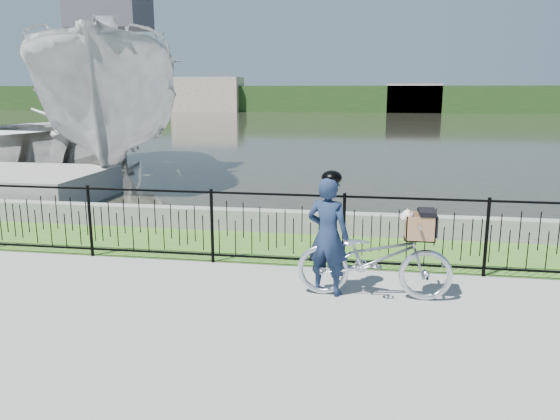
% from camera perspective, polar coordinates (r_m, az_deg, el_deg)
% --- Properties ---
extents(ground, '(120.00, 120.00, 0.00)m').
position_cam_1_polar(ground, '(6.84, -2.65, -9.97)').
color(ground, gray).
rests_on(ground, ground).
extents(grass_strip, '(60.00, 2.00, 0.01)m').
position_cam_1_polar(grass_strip, '(9.26, 0.70, -3.87)').
color(grass_strip, '#3D6B21').
rests_on(grass_strip, ground).
extents(water, '(120.00, 120.00, 0.00)m').
position_cam_1_polar(water, '(39.29, 7.50, 8.60)').
color(water, black).
rests_on(water, ground).
extents(quay_wall, '(60.00, 0.30, 0.40)m').
position_cam_1_polar(quay_wall, '(10.16, 1.55, -1.24)').
color(quay_wall, gray).
rests_on(quay_wall, ground).
extents(fence, '(14.00, 0.06, 1.15)m').
position_cam_1_polar(fence, '(8.15, -0.36, -1.98)').
color(fence, black).
rests_on(fence, ground).
extents(far_treeline, '(120.00, 6.00, 3.00)m').
position_cam_1_polar(far_treeline, '(66.20, 8.39, 11.42)').
color(far_treeline, '#25451A').
rests_on(far_treeline, ground).
extents(far_building_left, '(8.00, 4.00, 4.00)m').
position_cam_1_polar(far_building_left, '(67.03, -7.55, 11.89)').
color(far_building_left, '#AC9C8A').
rests_on(far_building_left, ground).
extents(far_building_right, '(6.00, 3.00, 3.20)m').
position_cam_1_polar(far_building_right, '(64.86, 13.78, 11.27)').
color(far_building_right, '#AC9C8A').
rests_on(far_building_right, ground).
extents(bicycle_rig, '(1.96, 0.68, 1.19)m').
position_cam_1_polar(bicycle_rig, '(7.06, 9.89, -4.91)').
color(bicycle_rig, silver).
rests_on(bicycle_rig, ground).
extents(cyclist, '(0.65, 0.53, 1.62)m').
position_cam_1_polar(cyclist, '(7.02, 5.03, -2.48)').
color(cyclist, '#17243F').
rests_on(cyclist, ground).
extents(boat_near, '(7.75, 11.54, 5.97)m').
position_cam_1_polar(boat_near, '(17.94, -16.89, 10.59)').
color(boat_near, beige).
rests_on(boat_near, water).
extents(boat_far, '(7.67, 10.13, 1.98)m').
position_cam_1_polar(boat_far, '(22.05, -26.35, 7.00)').
color(boat_far, beige).
rests_on(boat_far, water).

